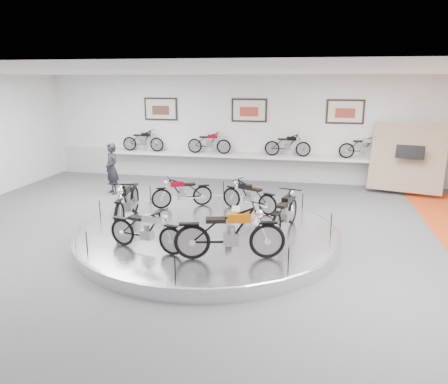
% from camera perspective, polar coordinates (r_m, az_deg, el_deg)
% --- Properties ---
extents(floor, '(16.00, 16.00, 0.00)m').
position_cam_1_polar(floor, '(10.59, -2.46, -6.86)').
color(floor, '#505052').
rests_on(floor, ground).
extents(ceiling, '(16.00, 16.00, 0.00)m').
position_cam_1_polar(ceiling, '(9.85, -2.73, 15.33)').
color(ceiling, white).
rests_on(ceiling, wall_back).
extents(wall_back, '(16.00, 0.00, 16.00)m').
position_cam_1_polar(wall_back, '(16.83, 3.29, 8.24)').
color(wall_back, white).
rests_on(wall_back, floor).
extents(dado_band, '(15.68, 0.04, 1.10)m').
position_cam_1_polar(dado_band, '(17.04, 3.21, 3.38)').
color(dado_band, '#BCBCBA').
rests_on(dado_band, floor).
extents(display_platform, '(6.40, 6.40, 0.30)m').
position_cam_1_polar(display_platform, '(10.81, -2.09, -5.55)').
color(display_platform, silver).
rests_on(display_platform, floor).
extents(platform_rim, '(6.40, 6.40, 0.10)m').
position_cam_1_polar(platform_rim, '(10.77, -2.09, -4.95)').
color(platform_rim, '#B2B2BA').
rests_on(platform_rim, display_platform).
extents(shelf, '(11.00, 0.55, 0.10)m').
position_cam_1_polar(shelf, '(16.68, 3.09, 4.71)').
color(shelf, silver).
rests_on(shelf, wall_back).
extents(poster_left, '(1.35, 0.06, 0.88)m').
position_cam_1_polar(poster_left, '(17.58, -8.25, 10.68)').
color(poster_left, beige).
rests_on(poster_left, wall_back).
extents(poster_center, '(1.35, 0.06, 0.88)m').
position_cam_1_polar(poster_center, '(16.73, 3.31, 10.61)').
color(poster_center, beige).
rests_on(poster_center, wall_back).
extents(poster_right, '(1.35, 0.06, 0.88)m').
position_cam_1_polar(poster_right, '(16.59, 15.55, 10.07)').
color(poster_right, beige).
rests_on(poster_right, wall_back).
extents(display_panel, '(2.56, 1.52, 2.30)m').
position_cam_1_polar(display_panel, '(16.18, 22.82, 4.17)').
color(display_panel, gray).
rests_on(display_panel, floor).
extents(shelf_bike_a, '(1.22, 0.43, 0.73)m').
position_cam_1_polar(shelf_bike_a, '(17.72, -10.53, 6.44)').
color(shelf_bike_a, black).
rests_on(shelf_bike_a, shelf).
extents(shelf_bike_b, '(1.22, 0.43, 0.73)m').
position_cam_1_polar(shelf_bike_b, '(16.90, -1.95, 6.28)').
color(shelf_bike_b, maroon).
rests_on(shelf_bike_b, shelf).
extents(shelf_bike_c, '(1.22, 0.43, 0.73)m').
position_cam_1_polar(shelf_bike_c, '(16.46, 8.31, 5.91)').
color(shelf_bike_c, black).
rests_on(shelf_bike_c, shelf).
extents(shelf_bike_d, '(1.22, 0.43, 0.73)m').
position_cam_1_polar(shelf_bike_d, '(16.53, 17.72, 5.40)').
color(shelf_bike_d, '#B3B4B8').
rests_on(shelf_bike_d, shelf).
extents(bike_a, '(1.58, 1.11, 0.88)m').
position_cam_1_polar(bike_a, '(12.02, 3.31, -0.51)').
color(bike_a, black).
rests_on(bike_a, display_platform).
extents(bike_b, '(1.56, 1.18, 0.88)m').
position_cam_1_polar(bike_b, '(12.46, -5.49, -0.01)').
color(bike_b, maroon).
rests_on(bike_b, display_platform).
extents(bike_c, '(0.98, 2.01, 1.13)m').
position_cam_1_polar(bike_c, '(11.37, -12.54, -1.08)').
color(bike_c, black).
rests_on(bike_c, display_platform).
extents(bike_d, '(1.67, 0.92, 0.93)m').
position_cam_1_polar(bike_d, '(9.45, -10.15, -4.83)').
color(bike_d, '#B3B4B8').
rests_on(bike_d, display_platform).
extents(bike_e, '(2.02, 1.11, 1.13)m').
position_cam_1_polar(bike_e, '(8.83, 0.77, -5.33)').
color(bike_e, '#AB5206').
rests_on(bike_e, display_platform).
extents(bike_f, '(0.95, 1.75, 0.97)m').
position_cam_1_polar(bike_f, '(10.51, 7.95, -2.62)').
color(bike_f, black).
rests_on(bike_f, display_platform).
extents(visitor, '(0.76, 0.74, 1.75)m').
position_cam_1_polar(visitor, '(15.43, -14.44, 2.98)').
color(visitor, black).
rests_on(visitor, floor).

